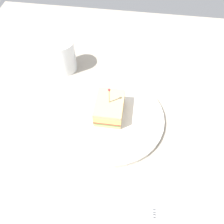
% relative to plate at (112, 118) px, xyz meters
% --- Properties ---
extents(ground_plane, '(1.06, 1.06, 0.02)m').
position_rel_plate_xyz_m(ground_plane, '(0.00, 0.00, -0.02)').
color(ground_plane, '#9E9384').
extents(plate, '(0.28, 0.28, 0.01)m').
position_rel_plate_xyz_m(plate, '(0.00, 0.00, 0.00)').
color(plate, silver).
rests_on(plate, ground_plane).
extents(sandwich_half_center, '(0.09, 0.07, 0.10)m').
position_rel_plate_xyz_m(sandwich_half_center, '(-0.01, -0.01, 0.03)').
color(sandwich_half_center, tan).
rests_on(sandwich_half_center, plate).
extents(drink_glass, '(0.07, 0.07, 0.10)m').
position_rel_plate_xyz_m(drink_glass, '(-0.18, -0.17, 0.04)').
color(drink_glass, gold).
rests_on(drink_glass, ground_plane).
extents(fork, '(0.02, 0.13, 0.00)m').
position_rel_plate_xyz_m(fork, '(0.23, 0.09, -0.01)').
color(fork, silver).
rests_on(fork, ground_plane).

